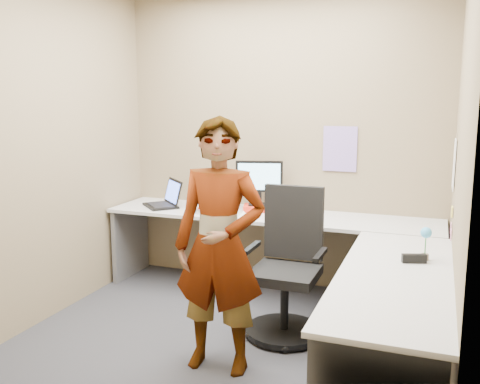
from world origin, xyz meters
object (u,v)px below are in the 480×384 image
at_px(desk, 301,252).
at_px(office_chair, 287,277).
at_px(monitor, 259,179).
at_px(person, 219,246).

bearing_deg(desk, office_chair, -109.34).
bearing_deg(monitor, desk, -66.08).
distance_m(desk, person, 0.91).
distance_m(desk, monitor, 1.00).
bearing_deg(monitor, office_chair, -74.89).
xyz_separation_m(desk, person, (-0.33, -0.81, 0.23)).
relative_size(monitor, person, 0.26).
height_order(desk, person, person).
relative_size(desk, person, 1.82).
bearing_deg(office_chair, monitor, 120.74).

